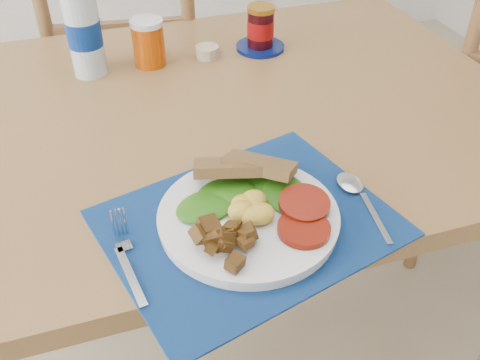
# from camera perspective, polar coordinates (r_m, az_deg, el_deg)

# --- Properties ---
(table) EXTENTS (1.40, 0.90, 0.75)m
(table) POSITION_cam_1_polar(r_m,az_deg,el_deg) (1.11, -6.36, 3.54)
(table) COLOR brown
(table) RESTS_ON ground
(chair_far) EXTENTS (0.48, 0.46, 1.15)m
(chair_far) POSITION_cam_1_polar(r_m,az_deg,el_deg) (1.66, -12.02, 12.16)
(chair_far) COLOR brown
(chair_far) RESTS_ON ground
(placemat) EXTENTS (0.48, 0.41, 0.00)m
(placemat) POSITION_cam_1_polar(r_m,az_deg,el_deg) (0.80, 0.88, -4.60)
(placemat) COLOR black
(placemat) RESTS_ON table
(breakfast_plate) EXTENTS (0.27, 0.27, 0.06)m
(breakfast_plate) POSITION_cam_1_polar(r_m,az_deg,el_deg) (0.78, 0.62, -3.78)
(breakfast_plate) COLOR silver
(breakfast_plate) RESTS_ON placemat
(fork) EXTENTS (0.03, 0.16, 0.00)m
(fork) POSITION_cam_1_polar(r_m,az_deg,el_deg) (0.76, -12.03, -8.04)
(fork) COLOR #B2B5BA
(fork) RESTS_ON placemat
(spoon) EXTENTS (0.04, 0.17, 0.00)m
(spoon) POSITION_cam_1_polar(r_m,az_deg,el_deg) (0.87, 12.44, -1.51)
(spoon) COLOR #B2B5BA
(spoon) RESTS_ON placemat
(water_bottle) EXTENTS (0.07, 0.07, 0.25)m
(water_bottle) POSITION_cam_1_polar(r_m,az_deg,el_deg) (1.20, -16.45, 15.54)
(water_bottle) COLOR #ADBFCC
(water_bottle) RESTS_ON table
(juice_glass) EXTENTS (0.07, 0.07, 0.10)m
(juice_glass) POSITION_cam_1_polar(r_m,az_deg,el_deg) (1.24, -9.72, 14.12)
(juice_glass) COLOR #AE3E04
(juice_glass) RESTS_ON table
(ramekin) EXTENTS (0.05, 0.05, 0.03)m
(ramekin) POSITION_cam_1_polar(r_m,az_deg,el_deg) (1.27, -3.53, 13.48)
(ramekin) COLOR tan
(ramekin) RESTS_ON table
(jam_on_saucer) EXTENTS (0.11, 0.11, 0.10)m
(jam_on_saucer) POSITION_cam_1_polar(r_m,az_deg,el_deg) (1.30, 2.20, 15.66)
(jam_on_saucer) COLOR #04124E
(jam_on_saucer) RESTS_ON table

